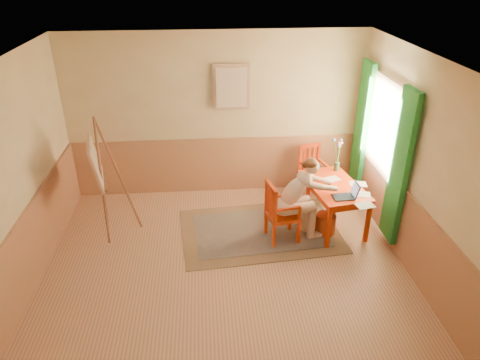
{
  "coord_description": "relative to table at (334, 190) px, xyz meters",
  "views": [
    {
      "loc": [
        -0.21,
        -4.83,
        3.85
      ],
      "look_at": [
        0.25,
        0.55,
        1.05
      ],
      "focal_mm": 32.89,
      "sensor_mm": 36.0,
      "label": 1
    }
  ],
  "objects": [
    {
      "name": "room",
      "position": [
        -1.72,
        -0.91,
        0.77
      ],
      "size": [
        5.04,
        4.54,
        2.84
      ],
      "color": "tan",
      "rests_on": "ground"
    },
    {
      "name": "wainscot",
      "position": [
        -1.72,
        -0.11,
        -0.13
      ],
      "size": [
        5.0,
        4.5,
        1.0
      ],
      "color": "#B17652",
      "rests_on": "room"
    },
    {
      "name": "window",
      "position": [
        0.7,
        0.19,
        0.71
      ],
      "size": [
        0.12,
        2.01,
        2.2
      ],
      "color": "white",
      "rests_on": "room"
    },
    {
      "name": "wall_portrait",
      "position": [
        -1.47,
        1.29,
        1.27
      ],
      "size": [
        0.6,
        0.05,
        0.76
      ],
      "color": "tan",
      "rests_on": "room"
    },
    {
      "name": "rug",
      "position": [
        -1.13,
        -0.09,
        -0.62
      ],
      "size": [
        2.53,
        1.8,
        0.02
      ],
      "color": "#8C7251",
      "rests_on": "room"
    },
    {
      "name": "table",
      "position": [
        0.0,
        0.0,
        0.0
      ],
      "size": [
        0.91,
        1.31,
        0.72
      ],
      "color": "red",
      "rests_on": "room"
    },
    {
      "name": "chair_left",
      "position": [
        -0.88,
        -0.33,
        -0.16
      ],
      "size": [
        0.5,
        0.49,
        0.94
      ],
      "color": "red",
      "rests_on": "room"
    },
    {
      "name": "chair_back",
      "position": [
        -0.09,
        0.99,
        -0.17
      ],
      "size": [
        0.5,
        0.51,
        0.92
      ],
      "color": "red",
      "rests_on": "room"
    },
    {
      "name": "figure",
      "position": [
        -0.6,
        -0.29,
        0.08
      ],
      "size": [
        0.99,
        0.51,
        1.29
      ],
      "color": "beige",
      "rests_on": "room"
    },
    {
      "name": "laptop",
      "position": [
        0.07,
        -0.39,
        0.13
      ],
      "size": [
        0.36,
        0.23,
        0.21
      ],
      "color": "#1E2338",
      "rests_on": "table"
    },
    {
      "name": "papers",
      "position": [
        0.24,
        -0.2,
        0.09
      ],
      "size": [
        0.64,
        1.06,
        0.0
      ],
      "color": "white",
      "rests_on": "table"
    },
    {
      "name": "vase",
      "position": [
        0.17,
        0.49,
        0.33
      ],
      "size": [
        0.18,
        0.27,
        0.53
      ],
      "color": "#3F724C",
      "rests_on": "table"
    },
    {
      "name": "wastebasket",
      "position": [
        -0.14,
        -0.23,
        -0.47
      ],
      "size": [
        0.41,
        0.41,
        0.32
      ],
      "primitive_type": "cylinder",
      "rotation": [
        0.0,
        0.0,
        0.49
      ],
      "color": "#9E3D1E",
      "rests_on": "room"
    },
    {
      "name": "easel",
      "position": [
        -3.46,
        0.09,
        0.48
      ],
      "size": [
        0.7,
        0.84,
        1.88
      ],
      "color": "brown",
      "rests_on": "room"
    }
  ]
}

